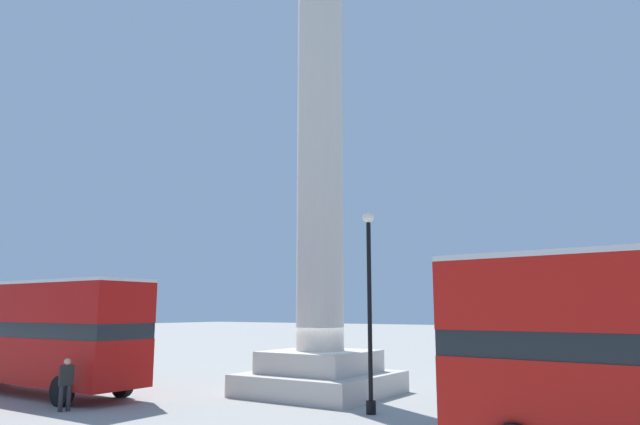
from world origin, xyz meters
TOP-DOWN VIEW (x-y plane):
  - ground_plane at (0.00, 0.00)m, footprint 200.00×200.00m
  - monument_column at (0.00, 0.00)m, footprint 5.05×5.05m
  - bus_b at (-9.55, -5.84)m, footprint 11.13×2.75m
  - street_lamp at (3.59, -2.59)m, footprint 0.38×0.38m
  - pedestrian_near_lamp at (-4.71, -7.52)m, footprint 0.31×0.46m

SIDE VIEW (x-z plane):
  - ground_plane at x=0.00m, z-range 0.00..0.00m
  - pedestrian_near_lamp at x=-4.71m, z-range 0.08..1.72m
  - bus_b at x=-9.55m, z-range 0.23..4.48m
  - street_lamp at x=3.59m, z-range 0.15..6.49m
  - monument_column at x=0.00m, z-range -2.67..20.43m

